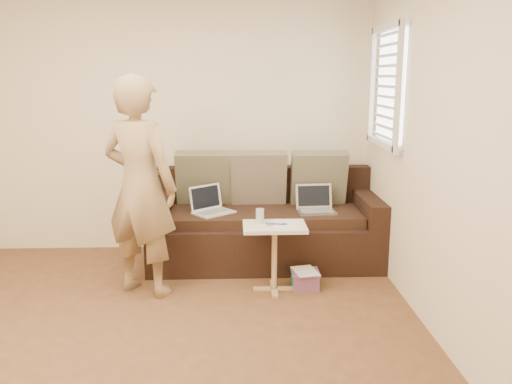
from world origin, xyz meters
TOP-DOWN VIEW (x-y plane):
  - floor at (0.00, 0.00)m, footprint 4.50×4.50m
  - wall_back at (0.00, 2.25)m, footprint 4.00×0.00m
  - wall_right at (2.00, 0.00)m, footprint 0.00×4.50m
  - window_blinds at (1.95, 1.50)m, footprint 0.12×0.88m
  - sofa at (0.90, 1.77)m, footprint 2.20×0.95m
  - pillow_left at (0.30, 2.02)m, footprint 0.55×0.29m
  - pillow_mid at (0.85, 2.00)m, footprint 0.55×0.27m
  - pillow_right at (1.45, 1.97)m, footprint 0.55×0.28m
  - laptop_silver at (1.39, 1.66)m, footprint 0.37×0.28m
  - laptop_white at (0.41, 1.65)m, footprint 0.44×0.43m
  - person at (-0.16, 1.05)m, footprint 0.79×0.69m
  - side_table at (0.94, 1.04)m, footprint 0.53×0.37m
  - drinking_glass at (0.82, 1.11)m, footprint 0.07×0.07m
  - scissors at (0.95, 1.04)m, footprint 0.20×0.13m
  - paper_on_table at (1.04, 1.05)m, footprint 0.25×0.33m
  - striped_box at (1.21, 1.08)m, footprint 0.24×0.24m

SIDE VIEW (x-z plane):
  - floor at x=0.00m, z-range 0.00..0.00m
  - striped_box at x=1.21m, z-range 0.00..0.15m
  - side_table at x=0.94m, z-range 0.00..0.58m
  - sofa at x=0.90m, z-range 0.00..0.85m
  - laptop_silver at x=1.39m, z-range 0.40..0.64m
  - laptop_white at x=0.41m, z-range 0.39..0.65m
  - paper_on_table at x=1.04m, z-range 0.58..0.58m
  - scissors at x=0.95m, z-range 0.58..0.59m
  - drinking_glass at x=0.82m, z-range 0.58..0.70m
  - pillow_left at x=0.30m, z-range 0.51..1.07m
  - pillow_mid at x=0.85m, z-range 0.51..1.07m
  - pillow_right at x=1.45m, z-range 0.51..1.07m
  - person at x=-0.16m, z-range 0.00..1.82m
  - wall_back at x=0.00m, z-range -0.70..3.30m
  - wall_right at x=2.00m, z-range -0.95..3.55m
  - window_blinds at x=1.95m, z-range 1.16..2.24m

